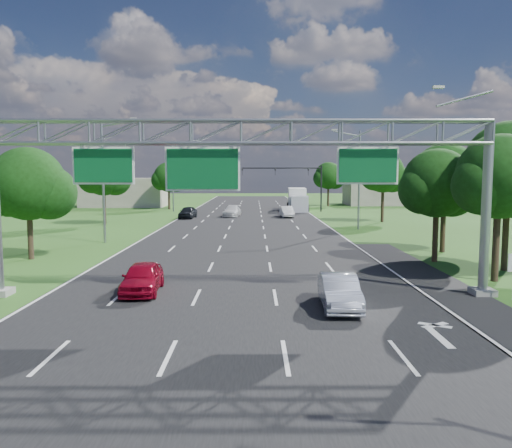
{
  "coord_description": "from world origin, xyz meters",
  "views": [
    {
      "loc": [
        0.85,
        -10.8,
        5.59
      ],
      "look_at": [
        0.93,
        14.3,
        3.1
      ],
      "focal_mm": 35.0,
      "sensor_mm": 36.0,
      "label": 1
    }
  ],
  "objects_px": {
    "traffic_signal": "(298,178)",
    "silver_sedan": "(339,291)",
    "red_coupe": "(142,278)",
    "box_truck": "(297,200)",
    "sign_gantry": "(243,146)"
  },
  "relations": [
    {
      "from": "sign_gantry",
      "to": "silver_sedan",
      "type": "relative_size",
      "value": 5.53
    },
    {
      "from": "red_coupe",
      "to": "silver_sedan",
      "type": "xyz_separation_m",
      "value": [
        8.91,
        -2.77,
        -0.02
      ]
    },
    {
      "from": "red_coupe",
      "to": "box_truck",
      "type": "relative_size",
      "value": 0.45
    },
    {
      "from": "red_coupe",
      "to": "silver_sedan",
      "type": "relative_size",
      "value": 0.99
    },
    {
      "from": "sign_gantry",
      "to": "box_truck",
      "type": "bearing_deg",
      "value": 82.51
    },
    {
      "from": "traffic_signal",
      "to": "box_truck",
      "type": "distance_m",
      "value": 4.12
    },
    {
      "from": "silver_sedan",
      "to": "box_truck",
      "type": "bearing_deg",
      "value": 88.93
    },
    {
      "from": "traffic_signal",
      "to": "silver_sedan",
      "type": "xyz_separation_m",
      "value": [
        -3.06,
        -55.25,
        -4.47
      ]
    },
    {
      "from": "red_coupe",
      "to": "box_truck",
      "type": "distance_m",
      "value": 55.99
    },
    {
      "from": "sign_gantry",
      "to": "box_truck",
      "type": "relative_size",
      "value": 2.52
    },
    {
      "from": "sign_gantry",
      "to": "red_coupe",
      "type": "xyz_separation_m",
      "value": [
        -4.82,
        0.53,
        -6.17
      ]
    },
    {
      "from": "traffic_signal",
      "to": "sign_gantry",
      "type": "bearing_deg",
      "value": -97.68
    },
    {
      "from": "sign_gantry",
      "to": "silver_sedan",
      "type": "bearing_deg",
      "value": -28.76
    },
    {
      "from": "box_truck",
      "to": "sign_gantry",
      "type": "bearing_deg",
      "value": -94.52
    },
    {
      "from": "red_coupe",
      "to": "box_truck",
      "type": "bearing_deg",
      "value": 74.55
    }
  ]
}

